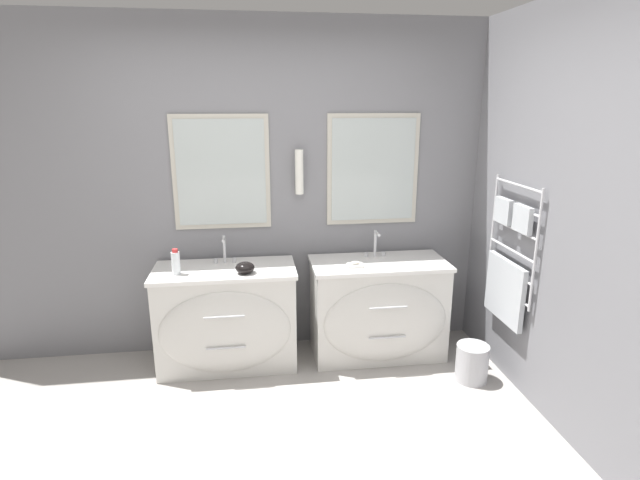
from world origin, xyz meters
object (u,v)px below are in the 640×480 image
(vanity_left, at_px, (227,318))
(waste_bin, at_px, (472,362))
(vanity_right, at_px, (379,309))
(toiletry_bottle, at_px, (176,263))
(amenity_bowl, at_px, (245,268))

(vanity_left, distance_m, waste_bin, 1.85)
(vanity_left, distance_m, vanity_right, 1.18)
(vanity_left, bearing_deg, vanity_right, 0.00)
(vanity_left, height_order, waste_bin, vanity_left)
(vanity_right, relative_size, toiletry_bottle, 5.57)
(amenity_bowl, distance_m, waste_bin, 1.79)
(vanity_left, distance_m, toiletry_bottle, 0.58)
(vanity_right, bearing_deg, toiletry_bottle, -178.04)
(vanity_left, relative_size, waste_bin, 3.82)
(toiletry_bottle, bearing_deg, vanity_left, 8.85)
(amenity_bowl, bearing_deg, vanity_left, 148.18)
(vanity_left, distance_m, amenity_bowl, 0.46)
(vanity_right, height_order, amenity_bowl, amenity_bowl)
(amenity_bowl, bearing_deg, toiletry_bottle, 174.80)
(toiletry_bottle, bearing_deg, waste_bin, -11.24)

